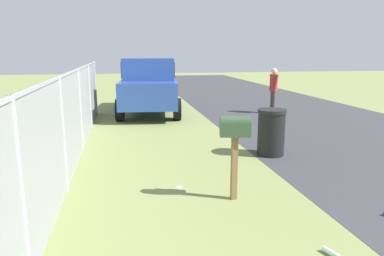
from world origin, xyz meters
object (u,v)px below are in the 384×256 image
Objects in this scene: pickup_truck at (149,84)px; trash_bin at (271,132)px; pedestrian at (274,87)px; mailbox at (235,134)px.

trash_bin is at bearing 26.31° from pickup_truck.
pedestrian is (5.37, -2.33, 0.46)m from trash_bin.
pickup_truck is at bearing -12.36° from pedestrian.
pedestrian is at bearing -23.42° from trash_bin.
pickup_truck is at bearing 20.27° from trash_bin.
pickup_truck is 4.81× the size of trash_bin.
pickup_truck is 6.64m from trash_bin.
pickup_truck is 4.70m from pedestrian.
pickup_truck is at bearing 15.34° from mailbox.
pedestrian reaches higher than mailbox.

